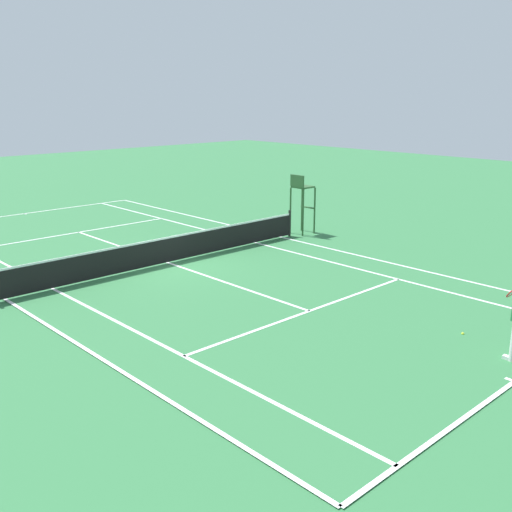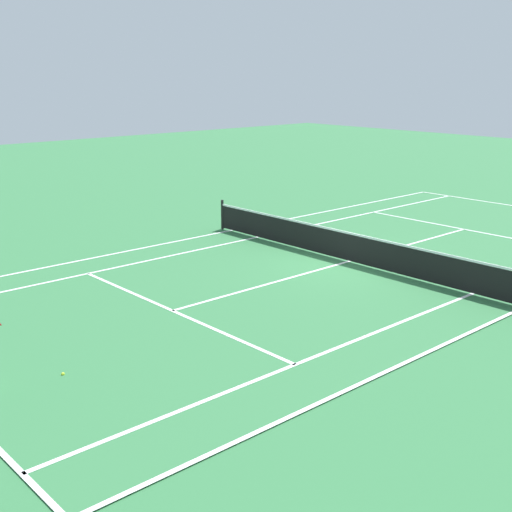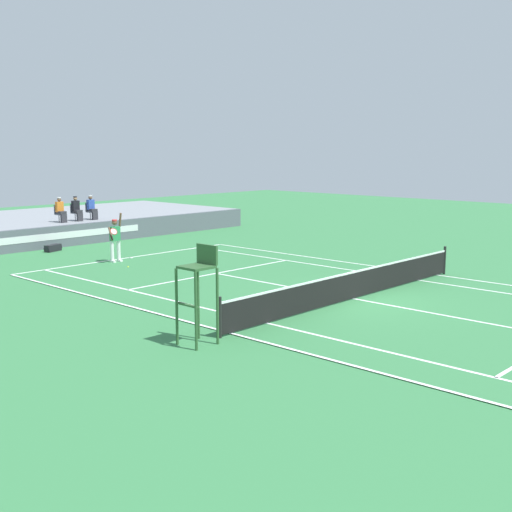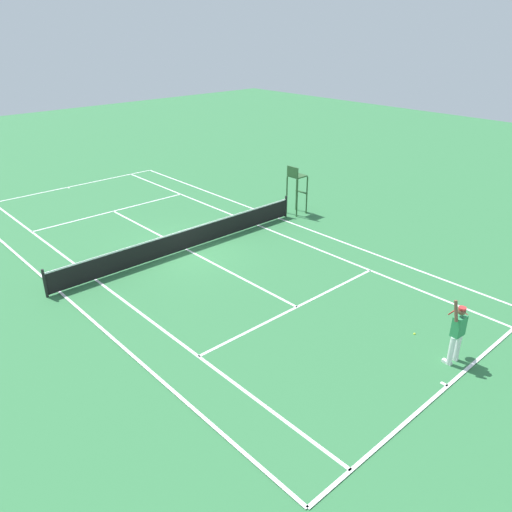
{
  "view_description": "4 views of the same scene",
  "coord_description": "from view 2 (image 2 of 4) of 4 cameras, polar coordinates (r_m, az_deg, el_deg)",
  "views": [
    {
      "loc": [
        11.2,
        16.25,
        5.57
      ],
      "look_at": [
        -0.31,
        4.0,
        1.0
      ],
      "focal_mm": 41.93,
      "sensor_mm": 36.0,
      "label": 1
    },
    {
      "loc": [
        -12.55,
        15.04,
        5.53
      ],
      "look_at": [
        -0.31,
        4.0,
        1.0
      ],
      "focal_mm": 47.23,
      "sensor_mm": 36.0,
      "label": 2
    },
    {
      "loc": [
        -17.25,
        -11.83,
        4.76
      ],
      "look_at": [
        -0.31,
        4.0,
        1.0
      ],
      "focal_mm": 46.73,
      "sensor_mm": 36.0,
      "label": 3
    },
    {
      "loc": [
        10.93,
        16.34,
        8.79
      ],
      "look_at": [
        -0.31,
        4.0,
        1.0
      ],
      "focal_mm": 35.46,
      "sensor_mm": 36.0,
      "label": 4
    }
  ],
  "objects": [
    {
      "name": "tennis_ball",
      "position": [
        13.34,
        -16.03,
        -9.59
      ],
      "size": [
        0.07,
        0.07,
        0.07
      ],
      "primitive_type": "sphere",
      "color": "#D1E533",
      "rests_on": "ground"
    },
    {
      "name": "ground_plane",
      "position": [
        20.35,
        7.8,
        -0.54
      ],
      "size": [
        80.0,
        80.0,
        0.0
      ],
      "primitive_type": "plane",
      "color": "#337542"
    },
    {
      "name": "net",
      "position": [
        20.21,
        7.85,
        0.88
      ],
      "size": [
        11.98,
        0.1,
        1.07
      ],
      "color": "black",
      "rests_on": "ground"
    },
    {
      "name": "court",
      "position": [
        20.35,
        7.8,
        -0.51
      ],
      "size": [
        11.08,
        23.88,
        0.03
      ],
      "color": "#337542",
      "rests_on": "ground"
    }
  ]
}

